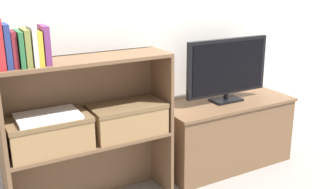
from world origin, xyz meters
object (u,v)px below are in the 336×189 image
(tv_stand, at_px, (224,132))
(tv, at_px, (228,68))
(laptop, at_px, (48,116))
(book_maroon, at_px, (13,49))
(book_ivory, at_px, (33,46))
(book_forest, at_px, (19,49))
(book_mustard, at_px, (38,48))
(book_olive, at_px, (26,48))
(book_plum, at_px, (45,45))
(storage_basket_right, at_px, (127,117))
(book_navy, at_px, (6,46))
(storage_basket_left, at_px, (49,132))

(tv_stand, distance_m, tv, 0.49)
(tv_stand, distance_m, laptop, 1.33)
(book_maroon, height_order, book_ivory, book_ivory)
(book_forest, relative_size, book_ivory, 0.91)
(book_maroon, bearing_deg, book_mustard, 0.00)
(tv_stand, bearing_deg, book_olive, -175.39)
(book_forest, relative_size, book_olive, 0.96)
(book_forest, height_order, book_plum, book_plum)
(storage_basket_right, bearing_deg, tv_stand, 5.99)
(laptop, bearing_deg, book_forest, -167.67)
(book_navy, distance_m, book_ivory, 0.12)
(tv_stand, distance_m, storage_basket_left, 1.31)
(book_olive, relative_size, storage_basket_left, 0.41)
(tv, xyz_separation_m, book_navy, (-1.44, -0.11, 0.30))
(tv, distance_m, book_forest, 1.41)
(book_plum, bearing_deg, book_navy, 180.00)
(tv, xyz_separation_m, book_olive, (-1.35, -0.11, 0.28))
(tv, relative_size, book_plum, 3.40)
(book_navy, distance_m, book_mustard, 0.15)
(tv_stand, height_order, book_navy, book_navy)
(tv, height_order, storage_basket_right, tv)
(book_olive, xyz_separation_m, book_plum, (0.09, 0.00, 0.01))
(book_ivory, distance_m, book_plum, 0.06)
(book_mustard, bearing_deg, book_forest, 180.00)
(book_mustard, relative_size, laptop, 0.52)
(book_forest, bearing_deg, storage_basket_right, 2.39)
(book_navy, height_order, book_plum, book_navy)
(book_ivory, distance_m, book_mustard, 0.03)
(tv, distance_m, book_olive, 1.38)
(book_navy, height_order, book_mustard, book_navy)
(book_ivory, bearing_deg, storage_basket_left, 27.29)
(storage_basket_right, bearing_deg, book_mustard, -177.17)
(storage_basket_right, xyz_separation_m, laptop, (-0.46, -0.00, 0.09))
(book_navy, relative_size, book_ivory, 1.10)
(book_maroon, bearing_deg, book_ivory, 0.00)
(storage_basket_left, distance_m, laptop, 0.09)
(book_forest, height_order, book_ivory, book_ivory)
(book_navy, height_order, book_maroon, book_navy)
(tv_stand, height_order, storage_basket_right, storage_basket_right)
(book_olive, height_order, book_ivory, book_ivory)
(tv, xyz_separation_m, book_plum, (-1.26, -0.11, 0.29))
(tv, relative_size, book_mustard, 3.86)
(book_olive, distance_m, storage_basket_right, 0.72)
(tv_stand, bearing_deg, storage_basket_left, -176.18)
(tv, distance_m, book_maroon, 1.44)
(book_maroon, distance_m, book_olive, 0.06)
(book_plum, height_order, storage_basket_left, book_plum)
(book_maroon, xyz_separation_m, book_ivory, (0.09, 0.00, 0.01))
(book_maroon, xyz_separation_m, book_plum, (0.15, 0.00, 0.01))
(book_navy, xyz_separation_m, book_plum, (0.18, 0.00, -0.01))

